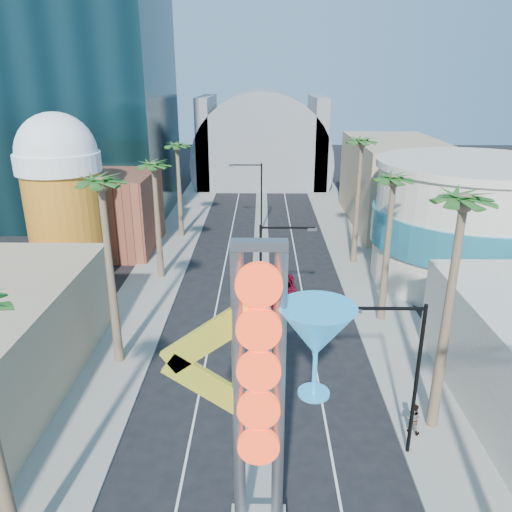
{
  "coord_description": "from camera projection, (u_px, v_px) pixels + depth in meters",
  "views": [
    {
      "loc": [
        0.09,
        -11.57,
        17.37
      ],
      "look_at": [
        -0.33,
        21.56,
        5.23
      ],
      "focal_mm": 35.0,
      "sensor_mm": 36.0,
      "label": 1
    }
  ],
  "objects": [
    {
      "name": "beer_mug",
      "position": [
        62.0,
        192.0,
        42.51
      ],
      "size": [
        7.0,
        7.0,
        14.5
      ],
      "color": "#C4531A",
      "rests_on": "ground"
    },
    {
      "name": "palm_3",
      "position": [
        177.0,
        152.0,
        53.12
      ],
      "size": [
        2.4,
        2.4,
        11.2
      ],
      "color": "brown",
      "rests_on": "ground"
    },
    {
      "name": "sidewalk_east",
      "position": [
        356.0,
        259.0,
        49.56
      ],
      "size": [
        5.0,
        100.0,
        0.15
      ],
      "primitive_type": "cube",
      "color": "gray",
      "rests_on": "ground"
    },
    {
      "name": "median",
      "position": [
        261.0,
        248.0,
        52.49
      ],
      "size": [
        1.6,
        84.0,
        0.15
      ],
      "primitive_type": "cube",
      "color": "gray",
      "rests_on": "ground"
    },
    {
      "name": "canopy",
      "position": [
        262.0,
        157.0,
        82.95
      ],
      "size": [
        22.0,
        16.0,
        22.0
      ],
      "color": "slate",
      "rests_on": "ground"
    },
    {
      "name": "neon_sign",
      "position": [
        283.0,
        386.0,
        17.1
      ],
      "size": [
        6.53,
        2.6,
        12.55
      ],
      "color": "gray",
      "rests_on": "ground"
    },
    {
      "name": "red_pickup",
      "position": [
        281.0,
        288.0,
        40.95
      ],
      "size": [
        2.93,
        5.7,
        1.54
      ],
      "primitive_type": "imported",
      "rotation": [
        0.0,
        0.0,
        0.07
      ],
      "color": "#AC0D27",
      "rests_on": "ground"
    },
    {
      "name": "palm_1",
      "position": [
        102.0,
        196.0,
        28.24
      ],
      "size": [
        2.4,
        2.4,
        12.7
      ],
      "color": "brown",
      "rests_on": "ground"
    },
    {
      "name": "turquoise_building",
      "position": [
        470.0,
        223.0,
        42.98
      ],
      "size": [
        16.6,
        16.6,
        10.6
      ],
      "color": "beige",
      "rests_on": "ground"
    },
    {
      "name": "palm_7",
      "position": [
        361.0,
        151.0,
        44.93
      ],
      "size": [
        2.4,
        2.4,
        12.7
      ],
      "color": "brown",
      "rests_on": "ground"
    },
    {
      "name": "palm_2",
      "position": [
        154.0,
        174.0,
        41.85
      ],
      "size": [
        2.4,
        2.4,
        11.2
      ],
      "color": "brown",
      "rests_on": "ground"
    },
    {
      "name": "sidewalk_west",
      "position": [
        166.0,
        258.0,
        49.79
      ],
      "size": [
        5.0,
        100.0,
        0.15
      ],
      "primitive_type": "cube",
      "color": "gray",
      "rests_on": "ground"
    },
    {
      "name": "filler_east",
      "position": [
        394.0,
        183.0,
        59.99
      ],
      "size": [
        10.0,
        20.0,
        10.0
      ],
      "primitive_type": "cube",
      "color": "tan",
      "rests_on": "ground"
    },
    {
      "name": "palm_5",
      "position": [
        462.0,
        219.0,
        22.24
      ],
      "size": [
        2.4,
        2.4,
        13.2
      ],
      "color": "brown",
      "rests_on": "ground"
    },
    {
      "name": "hotel_tower",
      "position": [
        71.0,
        3.0,
        57.32
      ],
      "size": [
        20.0,
        20.0,
        50.0
      ],
      "primitive_type": "cube",
      "color": "black",
      "rests_on": "ground"
    },
    {
      "name": "brick_filler_west",
      "position": [
        106.0,
        212.0,
        51.33
      ],
      "size": [
        10.0,
        10.0,
        8.0
      ],
      "primitive_type": "cube",
      "color": "brown",
      "rests_on": "ground"
    },
    {
      "name": "streetlight_0",
      "position": [
        269.0,
        269.0,
        33.93
      ],
      "size": [
        3.79,
        0.25,
        8.0
      ],
      "color": "black",
      "rests_on": "ground"
    },
    {
      "name": "streetlight_1",
      "position": [
        257.0,
        191.0,
        56.48
      ],
      "size": [
        3.79,
        0.25,
        8.0
      ],
      "color": "black",
      "rests_on": "ground"
    },
    {
      "name": "palm_6",
      "position": [
        393.0,
        190.0,
        33.97
      ],
      "size": [
        2.4,
        2.4,
        11.7
      ],
      "color": "brown",
      "rests_on": "ground"
    },
    {
      "name": "pedestrian_b",
      "position": [
        413.0,
        418.0,
        25.19
      ],
      "size": [
        1.0,
        0.92,
        1.67
      ],
      "primitive_type": "imported",
      "rotation": [
        0.0,
        0.0,
        2.7
      ],
      "color": "gray",
      "rests_on": "sidewalk_east"
    },
    {
      "name": "streetlight_2",
      "position": [
        408.0,
        368.0,
        22.61
      ],
      "size": [
        3.45,
        0.25,
        8.0
      ],
      "color": "black",
      "rests_on": "ground"
    }
  ]
}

